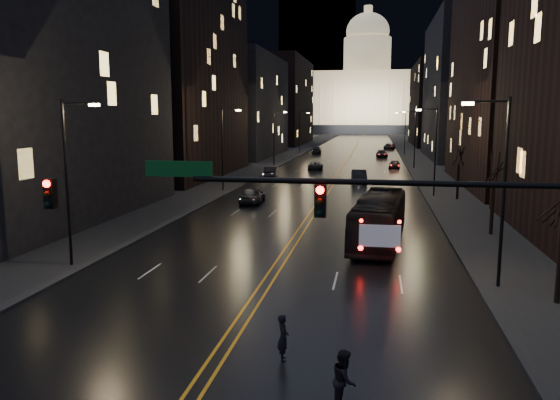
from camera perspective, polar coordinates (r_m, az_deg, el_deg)
The scene contains 36 objects.
ground at distance 18.96m, azimuth -7.01°, elevation -16.76°, with size 900.00×900.00×0.00m, color black.
road at distance 146.64m, azimuth 7.97°, elevation 5.55°, with size 20.00×320.00×0.02m, color black.
sidewalk_left at distance 147.79m, azimuth 2.51°, elevation 5.68°, with size 8.00×320.00×0.16m, color black.
sidewalk_right at distance 146.82m, azimuth 13.46°, elevation 5.43°, with size 8.00×320.00×0.16m, color black.
center_line at distance 146.64m, azimuth 7.97°, elevation 5.56°, with size 0.62×320.00×0.01m, color orange.
building_left_near at distance 46.46m, azimuth -24.81°, elevation 11.53°, with size 12.00×28.00×22.00m, color black.
building_left_mid at distance 75.25m, azimuth -10.67°, elevation 13.12°, with size 12.00×30.00×28.00m, color black.
building_left_far at distance 111.45m, azimuth -3.66°, elevation 9.75°, with size 12.00×34.00×20.00m, color black.
building_left_dist at distance 158.54m, azimuth 0.47°, elevation 10.21°, with size 12.00×40.00×24.00m, color black.
building_right_tall at distance 69.06m, azimuth 24.24°, elevation 17.10°, with size 12.00×30.00×38.00m, color black.
building_right_mid at distance 109.59m, azimuth 18.62°, elevation 10.90°, with size 12.00×34.00×26.00m, color black.
building_right_dist at distance 157.16m, azimuth 15.97°, elevation 9.52°, with size 12.00×40.00×22.00m, color black.
mountain_ridge at distance 401.90m, azimuth 15.49°, elevation 16.65°, with size 520.00×60.00×130.00m, color black.
capitol at distance 266.53m, azimuth 9.00°, elevation 10.65°, with size 90.00×50.00×58.50m.
traffic_signal at distance 16.63m, azimuth 12.51°, elevation -2.00°, with size 17.29×0.45×7.00m.
streetlamp_right_near at distance 27.11m, azimuth 22.02°, elevation 1.65°, with size 2.13×0.25×9.00m.
streetlamp_left_near at distance 30.92m, azimuth -21.14°, elevation 2.51°, with size 2.13×0.25×9.00m.
streetlamp_right_mid at distance 56.70m, azimuth 15.77°, elevation 5.38°, with size 2.13×0.25×9.00m.
streetlamp_left_mid at distance 58.62m, azimuth -5.86°, elevation 5.77°, with size 2.13×0.25×9.00m.
streetlamp_right_far at distance 86.57m, azimuth 13.81°, elevation 6.53°, with size 2.13×0.25×9.00m.
streetlamp_left_far at distance 87.84m, azimuth -0.51°, elevation 6.81°, with size 2.13×0.25×9.00m.
streetlamp_right_dist at distance 116.51m, azimuth 12.85°, elevation 7.09°, with size 2.13×0.25×9.00m.
streetlamp_left_dist at distance 117.45m, azimuth 2.17°, elevation 7.32°, with size 2.13×0.25×9.00m.
tree_right_mid at distance 39.30m, azimuth 21.50°, elevation 2.90°, with size 2.40×2.40×6.65m.
tree_right_far at distance 55.02m, azimuth 18.22°, elevation 4.59°, with size 2.40×2.40×6.65m.
bus at distance 35.58m, azimuth 10.32°, elevation -2.00°, with size 2.64×11.30×3.15m, color black.
oncoming_car_a at distance 51.14m, azimuth -2.92°, elevation 0.51°, with size 1.85×4.60×1.57m, color black.
oncoming_car_b at distance 72.27m, azimuth -0.91°, elevation 2.95°, with size 1.62×4.64×1.53m, color black.
oncoming_car_c at distance 82.89m, azimuth 3.73°, elevation 3.60°, with size 2.14×4.63×1.29m, color black.
oncoming_car_d at distance 118.93m, azimuth 3.84°, elevation 5.24°, with size 2.14×5.26×1.53m, color black.
receding_car_a at distance 67.13m, azimuth 8.26°, elevation 2.45°, with size 1.73×4.97×1.64m, color black.
receding_car_b at distance 85.64m, azimuth 11.86°, elevation 3.64°, with size 1.66×4.14×1.41m, color black.
receding_car_c at distance 108.89m, azimuth 10.59°, elevation 4.76°, with size 2.03×4.99×1.45m, color black.
receding_car_d at distance 135.89m, azimuth 11.36°, elevation 5.52°, with size 2.48×5.39×1.50m, color black.
pedestrian_a at distance 18.84m, azimuth 0.33°, elevation -14.18°, with size 0.58×0.38×1.60m, color black.
pedestrian_b at distance 16.09m, azimuth 6.74°, elevation -18.16°, with size 0.86×0.47×1.76m, color black.
Camera 1 is at (5.11, -16.33, 8.17)m, focal length 35.00 mm.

